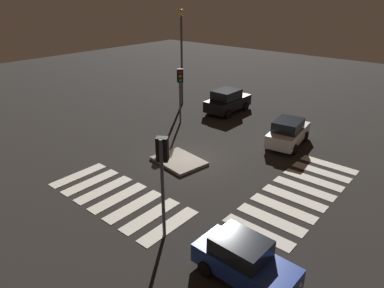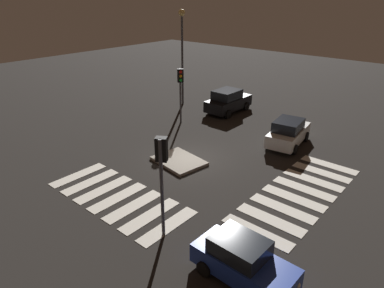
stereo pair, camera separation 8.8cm
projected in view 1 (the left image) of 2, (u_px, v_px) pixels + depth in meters
ground_plane at (192, 159)px, 20.78m from camera, size 80.00×80.00×0.00m
traffic_island at (179, 161)px, 20.36m from camera, size 3.19×2.59×0.18m
car_black at (228, 101)px, 28.56m from camera, size 2.09×4.42×1.91m
car_white at (288, 132)px, 22.42m from camera, size 2.33×4.21×1.76m
car_blue at (244, 261)px, 11.85m from camera, size 3.72×1.80×1.60m
traffic_light_west at (180, 83)px, 25.17m from camera, size 0.53×0.54×4.17m
traffic_light_east at (163, 163)px, 13.12m from camera, size 0.54×0.53×4.32m
street_lamp at (181, 42)px, 28.82m from camera, size 0.56×0.56×7.96m
crosswalk_near at (118, 198)px, 16.90m from camera, size 7.60×3.20×0.02m
crosswalk_side at (294, 198)px, 16.88m from camera, size 3.20×9.90×0.02m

